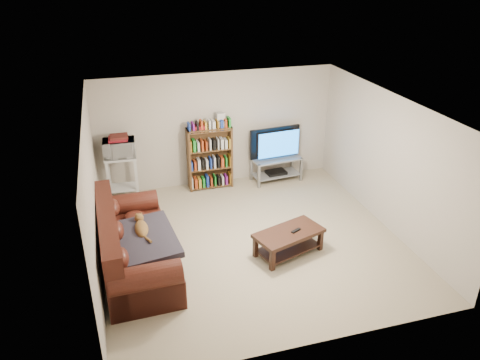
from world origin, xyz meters
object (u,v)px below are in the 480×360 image
object	(u,v)px
bookshelf	(210,157)
sofa	(131,249)
tv_stand	(276,165)
coffee_table	(289,238)

from	to	relation	value
bookshelf	sofa	bearing A→B (deg)	-126.73
tv_stand	bookshelf	size ratio (longest dim) A/B	0.82
tv_stand	bookshelf	distance (m)	1.49
coffee_table	bookshelf	size ratio (longest dim) A/B	0.94
coffee_table	sofa	bearing A→B (deg)	155.27
coffee_table	tv_stand	distance (m)	2.80
sofa	bookshelf	xyz separation A→B (m)	(1.82, 2.48, 0.33)
sofa	coffee_table	distance (m)	2.53
sofa	bookshelf	size ratio (longest dim) A/B	1.84
sofa	coffee_table	size ratio (longest dim) A/B	1.96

